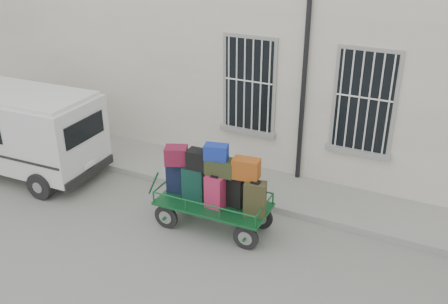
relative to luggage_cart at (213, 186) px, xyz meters
name	(u,v)px	position (x,y,z in m)	size (l,w,h in m)	color
ground	(205,233)	(-0.06, -0.26, -0.98)	(80.00, 80.00, 0.00)	slate
building	(302,35)	(-0.06, 5.24, 2.02)	(24.00, 5.15, 6.00)	beige
sidewalk	(249,184)	(-0.06, 1.94, -0.91)	(24.00, 1.70, 0.15)	gray
luggage_cart	(213,186)	(0.00, 0.00, 0.00)	(2.72, 1.12, 1.89)	black
van	(16,127)	(-5.48, 0.09, 0.24)	(4.34, 2.10, 2.14)	silver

